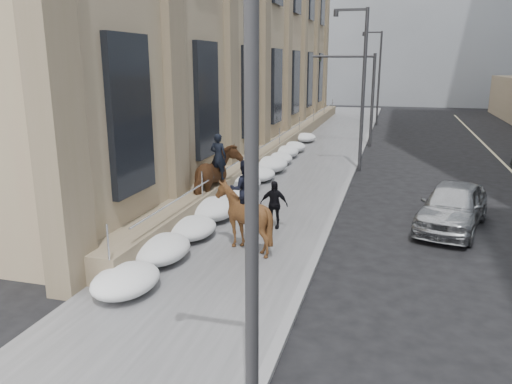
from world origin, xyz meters
TOP-DOWN VIEW (x-y plane):
  - ground at (0.00, 0.00)m, footprint 140.00×140.00m
  - sidewalk at (0.00, 10.00)m, footprint 5.00×80.00m
  - curb at (2.62, 10.00)m, footprint 0.24×80.00m
  - limestone_building at (-5.26, 19.96)m, footprint 6.10×44.00m
  - bg_building_far at (-6.00, 72.00)m, footprint 24.00×12.00m
  - streetlight_near at (2.74, -6.00)m, footprint 1.71×0.24m
  - streetlight_mid at (2.74, 14.00)m, footprint 1.71×0.24m
  - streetlight_far at (2.74, 34.00)m, footprint 1.71×0.24m
  - traffic_signal at (2.07, 22.00)m, footprint 4.10×0.22m
  - snow_bank at (-1.42, 8.11)m, footprint 1.70×18.10m
  - mounted_horse_left at (-1.76, 5.42)m, footprint 1.34×2.73m
  - mounted_horse_right at (0.47, 1.52)m, footprint 2.11×2.22m
  - pedestrian at (0.87, 3.64)m, footprint 0.94×0.41m
  - car_silver at (6.59, 5.50)m, footprint 3.01×4.96m

SIDE VIEW (x-z plane):
  - ground at x=0.00m, z-range 0.00..0.00m
  - sidewalk at x=0.00m, z-range 0.00..0.12m
  - curb at x=2.62m, z-range 0.00..0.12m
  - snow_bank at x=-1.42m, z-range 0.09..0.85m
  - car_silver at x=6.59m, z-range 0.00..1.58m
  - pedestrian at x=0.87m, z-range 0.12..1.71m
  - mounted_horse_right at x=0.47m, z-range -0.10..2.54m
  - mounted_horse_left at x=-1.76m, z-range -0.10..2.69m
  - traffic_signal at x=2.07m, z-range 1.00..7.00m
  - streetlight_near at x=2.74m, z-range 0.58..8.58m
  - streetlight_mid at x=2.74m, z-range 0.58..8.58m
  - streetlight_far at x=2.74m, z-range 0.58..8.58m
  - limestone_building at x=-5.26m, z-range -0.10..17.90m
  - bg_building_far at x=-6.00m, z-range 0.00..20.00m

